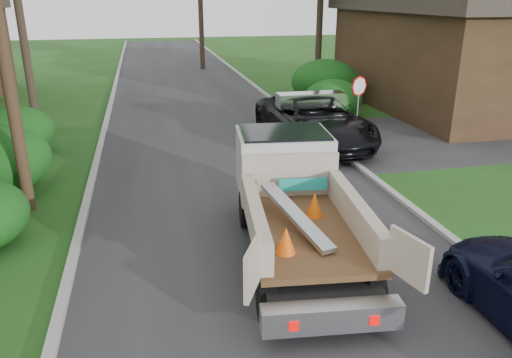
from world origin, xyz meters
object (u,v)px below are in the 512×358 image
Objects in this scene: black_pickup at (314,120)px; stop_sign at (358,95)px; house_right at (470,40)px; flatbed_truck at (291,189)px.

stop_sign is at bearing -11.03° from black_pickup.
stop_sign is 0.19× the size of house_right.
stop_sign reaches higher than black_pickup.
house_right is (7.80, 5.00, 1.38)m from stop_sign.
black_pickup is at bearing 73.79° from flatbed_truck.
stop_sign is at bearing -147.34° from house_right.
house_right is at bearing 23.73° from black_pickup.
stop_sign is 1.84m from black_pickup.
house_right reaches higher than stop_sign.
black_pickup is at bearing 172.19° from stop_sign.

